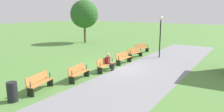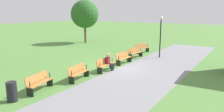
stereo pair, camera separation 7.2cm
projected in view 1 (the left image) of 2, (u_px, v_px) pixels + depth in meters
ground_plane at (116, 67)px, 15.90m from camera, size 120.00×120.00×0.00m
path_paving at (148, 72)px, 14.54m from camera, size 27.08×4.66×0.01m
bench_0 at (142, 48)px, 21.38m from camera, size 1.79×0.87×0.89m
bench_1 at (135, 52)px, 19.09m from camera, size 1.77×0.72×0.89m
bench_2 at (123, 58)px, 16.89m from camera, size 1.74×0.56×0.89m
bench_3 at (105, 64)px, 14.81m from camera, size 1.74×0.56×0.89m
bench_4 at (78, 72)px, 12.87m from camera, size 1.77×0.72×0.89m
bench_5 at (39, 82)px, 11.08m from camera, size 1.79×0.87×0.89m
person_seated at (109, 61)px, 14.94m from camera, size 0.34×0.53×1.20m
tree_0 at (84, 14)px, 27.55m from camera, size 3.57×3.57×5.48m
lamp_post at (160, 29)px, 18.71m from camera, size 0.32×0.32×3.63m
trash_bin at (12, 92)px, 9.75m from camera, size 0.47×0.47×0.92m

